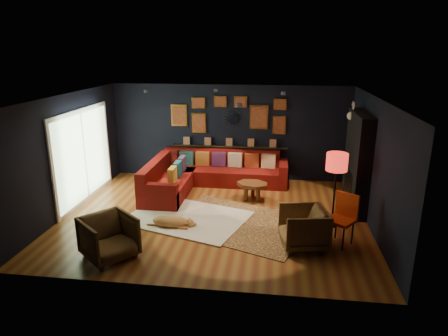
# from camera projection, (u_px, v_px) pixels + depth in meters

# --- Properties ---
(floor) EXTENTS (6.50, 6.50, 0.00)m
(floor) POSITION_uv_depth(u_px,v_px,m) (214.00, 216.00, 8.76)
(floor) COLOR brown
(floor) RESTS_ON ground
(room_walls) EXTENTS (6.50, 6.50, 6.50)m
(room_walls) POSITION_uv_depth(u_px,v_px,m) (214.00, 146.00, 8.30)
(room_walls) COLOR black
(room_walls) RESTS_ON ground
(sectional) EXTENTS (3.41, 2.69, 0.86)m
(sectional) POSITION_uv_depth(u_px,v_px,m) (202.00, 176.00, 10.46)
(sectional) COLOR maroon
(sectional) RESTS_ON ground
(ledge) EXTENTS (3.20, 0.12, 0.04)m
(ledge) POSITION_uv_depth(u_px,v_px,m) (229.00, 146.00, 11.04)
(ledge) COLOR black
(ledge) RESTS_ON room_walls
(gallery_wall) EXTENTS (3.15, 0.04, 1.02)m
(gallery_wall) POSITION_uv_depth(u_px,v_px,m) (229.00, 114.00, 10.81)
(gallery_wall) COLOR gold
(gallery_wall) RESTS_ON room_walls
(sunburst_mirror) EXTENTS (0.47, 0.16, 0.47)m
(sunburst_mirror) POSITION_uv_depth(u_px,v_px,m) (233.00, 118.00, 10.83)
(sunburst_mirror) COLOR silver
(sunburst_mirror) RESTS_ON room_walls
(fireplace) EXTENTS (0.31, 1.60, 2.20)m
(fireplace) POSITION_uv_depth(u_px,v_px,m) (357.00, 165.00, 8.93)
(fireplace) COLOR black
(fireplace) RESTS_ON ground
(deer_head) EXTENTS (0.50, 0.28, 0.45)m
(deer_head) POSITION_uv_depth(u_px,v_px,m) (359.00, 116.00, 9.10)
(deer_head) COLOR white
(deer_head) RESTS_ON fireplace
(sliding_door) EXTENTS (0.06, 2.80, 2.20)m
(sliding_door) POSITION_uv_depth(u_px,v_px,m) (84.00, 156.00, 9.42)
(sliding_door) COLOR white
(sliding_door) RESTS_ON ground
(ceiling_spots) EXTENTS (3.30, 2.50, 0.06)m
(ceiling_spots) POSITION_uv_depth(u_px,v_px,m) (219.00, 94.00, 8.78)
(ceiling_spots) COLOR black
(ceiling_spots) RESTS_ON room_walls
(shag_rug) EXTENTS (2.89, 2.45, 0.03)m
(shag_rug) POSITION_uv_depth(u_px,v_px,m) (187.00, 218.00, 8.64)
(shag_rug) COLOR silver
(shag_rug) RESTS_ON ground
(leopard_rug) EXTENTS (3.48, 3.02, 0.02)m
(leopard_rug) POSITION_uv_depth(u_px,v_px,m) (237.00, 223.00, 8.41)
(leopard_rug) COLOR tan
(leopard_rug) RESTS_ON ground
(coffee_table) EXTENTS (0.93, 0.80, 0.39)m
(coffee_table) POSITION_uv_depth(u_px,v_px,m) (252.00, 186.00, 9.62)
(coffee_table) COLOR #5B2F17
(coffee_table) RESTS_ON shag_rug
(pouf) EXTENTS (0.59, 0.59, 0.39)m
(pouf) POSITION_uv_depth(u_px,v_px,m) (168.00, 189.00, 9.77)
(pouf) COLOR maroon
(pouf) RESTS_ON shag_rug
(armchair_left) EXTENTS (1.12, 1.12, 0.84)m
(armchair_left) POSITION_uv_depth(u_px,v_px,m) (109.00, 235.00, 6.93)
(armchair_left) COLOR #A2703B
(armchair_left) RESTS_ON ground
(armchair_right) EXTENTS (0.89, 0.93, 0.83)m
(armchair_right) POSITION_uv_depth(u_px,v_px,m) (304.00, 226.00, 7.33)
(armchair_right) COLOR #A2703B
(armchair_right) RESTS_ON ground
(gold_stool) EXTENTS (0.37, 0.37, 0.46)m
(gold_stool) POSITION_uv_depth(u_px,v_px,m) (117.00, 228.00, 7.65)
(gold_stool) COLOR gold
(gold_stool) RESTS_ON ground
(orange_chair) EXTENTS (0.64, 0.64, 0.97)m
(orange_chair) POSITION_uv_depth(u_px,v_px,m) (343.00, 215.00, 7.42)
(orange_chair) COLOR black
(orange_chair) RESTS_ON ground
(floor_lamp) EXTENTS (0.43, 0.43, 1.55)m
(floor_lamp) POSITION_uv_depth(u_px,v_px,m) (337.00, 165.00, 7.95)
(floor_lamp) COLOR black
(floor_lamp) RESTS_ON ground
(dog) EXTENTS (1.04, 0.51, 0.33)m
(dog) POSITION_uv_depth(u_px,v_px,m) (171.00, 219.00, 8.17)
(dog) COLOR tan
(dog) RESTS_ON leopard_rug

